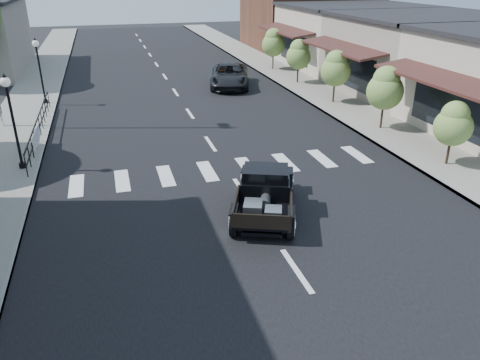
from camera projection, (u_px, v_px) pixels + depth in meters
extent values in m
plane|color=black|center=(260.00, 217.00, 14.65)|extent=(120.00, 120.00, 0.00)
cube|color=black|center=(181.00, 100.00, 27.79)|extent=(14.00, 80.00, 0.02)
cube|color=gray|center=(27.00, 110.00, 25.62)|extent=(3.00, 80.00, 0.15)
cube|color=gray|center=(312.00, 90.00, 29.91)|extent=(3.00, 80.00, 0.15)
cube|color=gray|center=(425.00, 56.00, 28.91)|extent=(10.00, 9.00, 4.50)
cube|color=#B9B19D|center=(353.00, 37.00, 36.80)|extent=(10.00, 9.00, 4.50)
cube|color=brown|center=(309.00, 11.00, 45.18)|extent=(11.00, 10.00, 7.00)
imported|color=black|center=(230.00, 76.00, 30.76)|extent=(3.73, 5.69, 1.45)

